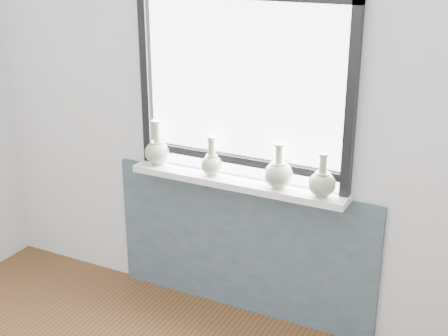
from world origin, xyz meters
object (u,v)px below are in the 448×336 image
at_px(windowsill, 237,182).
at_px(vase_c, 279,173).
at_px(vase_a, 158,151).
at_px(vase_d, 322,182).
at_px(vase_b, 212,163).

xyz_separation_m(windowsill, vase_c, (0.26, -0.01, 0.10)).
bearing_deg(vase_a, vase_c, -1.38).
relative_size(windowsill, vase_d, 5.45).
distance_m(windowsill, vase_b, 0.19).
bearing_deg(windowsill, vase_a, 178.94).
bearing_deg(windowsill, vase_b, -178.91).
bearing_deg(vase_d, vase_a, 178.34).
relative_size(windowsill, vase_b, 5.66).
distance_m(windowsill, vase_a, 0.55).
height_order(windowsill, vase_d, vase_d).
height_order(windowsill, vase_b, vase_b).
xyz_separation_m(vase_c, vase_d, (0.26, -0.01, -0.01)).
xyz_separation_m(vase_b, vase_c, (0.42, -0.01, 0.01)).
relative_size(vase_a, vase_c, 1.09).
xyz_separation_m(vase_b, vase_d, (0.68, -0.02, 0.00)).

